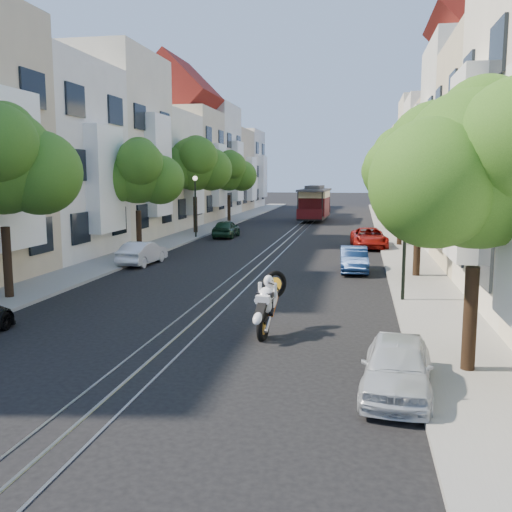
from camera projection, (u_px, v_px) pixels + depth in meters
The scene contains 26 objects.
ground at pixel (297, 232), 43.97m from camera, with size 200.00×200.00×0.00m, color black.
sidewalk_east at pixel (393, 233), 42.67m from camera, with size 2.50×80.00×0.12m, color gray.
sidewalk_west at pixel (206, 229), 45.26m from camera, with size 2.50×80.00×0.12m, color gray.
rail_left at pixel (289, 231), 44.07m from camera, with size 0.06×80.00×0.02m, color gray.
rail_slot at pixel (297, 232), 43.97m from camera, with size 0.06×80.00×0.02m, color gray.
rail_right at pixel (304, 232), 43.87m from camera, with size 0.06×80.00×0.02m, color gray.
lane_line at pixel (297, 232), 43.97m from camera, with size 0.08×80.00×0.01m, color tan.
townhouses_east at pixel (461, 163), 41.05m from camera, with size 7.75×72.00×12.00m.
townhouses_west at pixel (148, 166), 45.29m from camera, with size 7.75×72.00×11.76m.
tree_e_a at pixel (481, 172), 11.85m from camera, with size 4.72×3.87×6.27m.
tree_e_b at pixel (422, 165), 23.49m from camera, with size 4.93×4.08×6.68m.
tree_e_c at pixel (403, 171), 34.22m from camera, with size 4.84×3.99×6.52m.
tree_e_d at pixel (393, 168), 44.89m from camera, with size 5.01×4.16×6.85m.
tree_w_a at pixel (2, 163), 19.23m from camera, with size 4.93×4.08×6.68m.
tree_w_b at pixel (138, 174), 30.97m from camera, with size 4.72×3.87×6.27m.
tree_w_c at pixel (195, 165), 41.59m from camera, with size 5.13×4.28×7.09m.
tree_w_d at pixel (229, 172), 52.36m from camera, with size 4.84×3.99×6.52m.
lamp_east at pixel (405, 220), 19.08m from camera, with size 0.32×0.32×4.16m.
lamp_west at pixel (195, 197), 38.85m from camera, with size 0.32×0.32×4.16m.
sportbike_rider at pixel (268, 301), 15.47m from camera, with size 0.71×2.04×1.74m.
cable_car at pixel (315, 202), 54.31m from camera, with size 2.78×8.03×3.05m.
parked_car_e_near at pixel (397, 366), 11.31m from camera, with size 1.35×3.36×1.14m, color silver.
parked_car_e_mid at pixel (354, 259), 25.69m from camera, with size 1.19×3.41×1.12m, color #0D1F45.
parked_car_e_far at pixel (369, 238), 34.15m from camera, with size 1.99×4.32×1.20m, color maroon.
parked_car_w_mid at pixel (143, 253), 27.77m from camera, with size 1.20×3.44×1.13m, color silver.
parked_car_w_far at pixel (226, 229), 39.84m from camera, with size 1.45×3.59×1.22m, color #14331F.
Camera 1 is at (4.80, -15.65, 4.33)m, focal length 40.00 mm.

